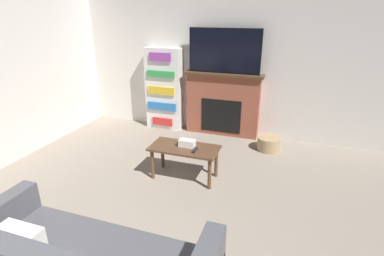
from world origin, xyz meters
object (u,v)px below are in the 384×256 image
object	(u,v)px
fireplace	(223,104)
coffee_table	(184,152)
tv	(224,51)
storage_basket	(269,144)
bookshelf	(164,89)

from	to	relation	value
fireplace	coffee_table	xyz separation A→B (m)	(-0.11, -1.78, -0.20)
fireplace	tv	size ratio (longest dim) A/B	1.13
fireplace	storage_basket	size ratio (longest dim) A/B	3.81
fireplace	tv	bearing A→B (deg)	-90.00
tv	fireplace	bearing A→B (deg)	90.00
tv	coffee_table	size ratio (longest dim) A/B	1.36
storage_basket	fireplace	bearing A→B (deg)	154.14
tv	bookshelf	distance (m)	1.42
tv	bookshelf	bearing A→B (deg)	-179.87
coffee_table	bookshelf	size ratio (longest dim) A/B	0.60
fireplace	storage_basket	bearing A→B (deg)	-25.86
bookshelf	tv	bearing A→B (deg)	0.13
fireplace	bookshelf	bearing A→B (deg)	-178.90
bookshelf	storage_basket	bearing A→B (deg)	-11.51
fireplace	tv	distance (m)	0.98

